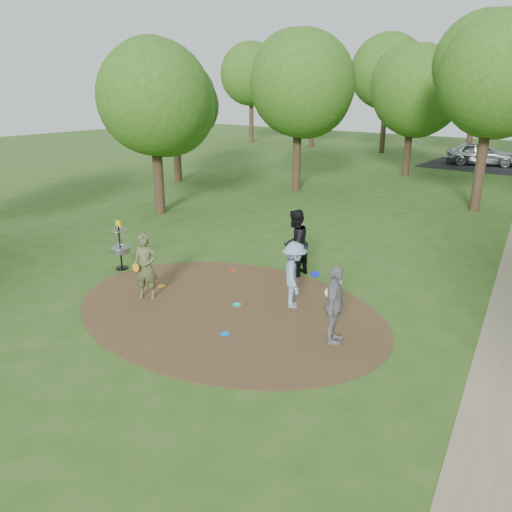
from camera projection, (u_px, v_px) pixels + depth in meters
The scene contains 13 objects.
ground at pixel (227, 310), 12.55m from camera, with size 100.00×100.00×0.00m, color #2D5119.
dirt_clearing at pixel (227, 309), 12.55m from camera, with size 8.40×8.40×0.02m, color #47301C.
player_observer_with_disc at pixel (146, 267), 12.93m from camera, with size 0.77×0.70×1.78m.
player_throwing_with_disc at pixel (294, 275), 12.46m from camera, with size 1.30×1.26×1.70m.
player_walking_with_disc at pixel (295, 243), 14.50m from camera, with size 0.77×0.98×2.00m.
player_waiting_with_disc at pixel (334, 305), 10.65m from camera, with size 0.77×1.13×1.78m.
disc_ground_cyan at pixel (237, 304), 12.77m from camera, with size 0.22×0.22×0.02m, color #19CACC.
disc_ground_blue at pixel (225, 334), 11.25m from camera, with size 0.22×0.22×0.02m, color blue.
disc_ground_red at pixel (233, 271), 15.13m from camera, with size 0.22×0.22×0.02m, color #BD3A12.
car_left at pixel (481, 153), 35.51m from camera, with size 1.94×4.81×1.64m, color #A4A7AC.
disc_ground_orange at pixel (162, 286), 13.94m from camera, with size 0.22×0.22×0.02m, color orange.
disc_golf_basket at pixel (120, 242), 15.07m from camera, with size 0.63×0.63×1.54m.
tree_ring at pixel (449, 93), 16.49m from camera, with size 37.21×45.40×8.81m.
Camera 1 is at (7.51, -8.67, 5.32)m, focal length 35.00 mm.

